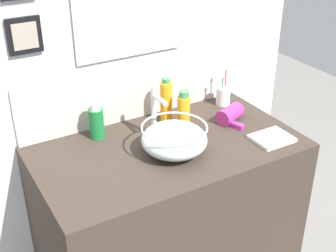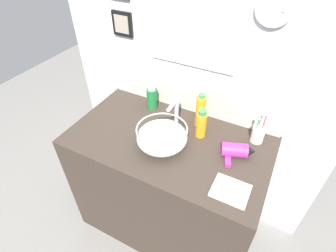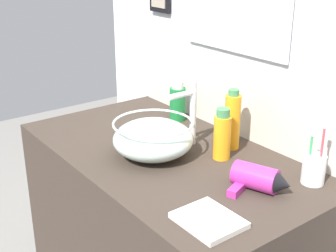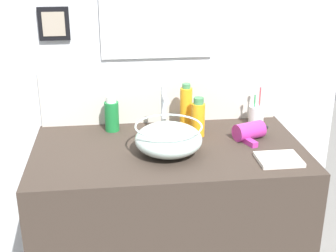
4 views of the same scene
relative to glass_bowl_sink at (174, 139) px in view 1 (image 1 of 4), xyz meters
name	(u,v)px [view 1 (image 1 of 4)]	position (x,y,z in m)	size (l,w,h in m)	color
vanity_counter	(168,223)	(0.01, 0.06, -0.50)	(1.17, 0.65, 0.87)	#382D26
back_panel	(129,34)	(0.01, 0.42, 0.34)	(1.79, 0.09, 2.56)	silver
glass_bowl_sink	(174,139)	(0.00, 0.00, 0.00)	(0.28, 0.28, 0.13)	silver
faucet	(155,109)	(0.00, 0.17, 0.07)	(0.02, 0.12, 0.24)	silver
hair_drier	(232,114)	(0.39, 0.11, -0.03)	(0.19, 0.17, 0.08)	#B22D8C
toothbrush_cup	(223,96)	(0.46, 0.28, -0.02)	(0.07, 0.07, 0.21)	white
shampoo_bottle	(166,101)	(0.11, 0.27, 0.04)	(0.06, 0.06, 0.22)	orange
soap_dispenser	(184,110)	(0.16, 0.18, 0.02)	(0.06, 0.06, 0.18)	orange
lotion_bottle	(96,122)	(-0.23, 0.29, 0.01)	(0.07, 0.07, 0.17)	#197233
hand_towel	(272,138)	(0.43, -0.13, -0.06)	(0.17, 0.14, 0.02)	silver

